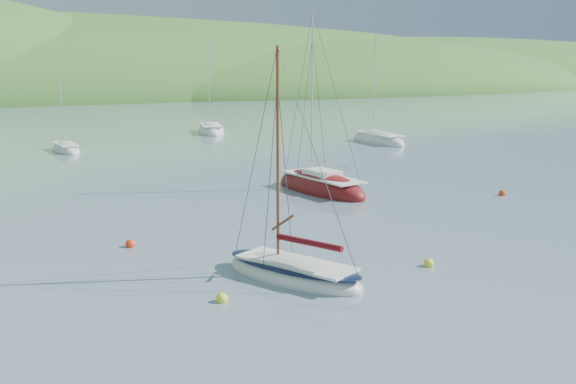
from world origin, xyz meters
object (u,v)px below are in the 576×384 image
distant_sloop_d (378,141)px  sloop_red (321,188)px  daysailer_white (293,273)px  distant_sloop_a (66,150)px  distant_sloop_b (211,131)px

distant_sloop_d → sloop_red: bearing=-130.8°
daysailer_white → distant_sloop_a: (-1.17, 42.71, -0.06)m
distant_sloop_d → distant_sloop_a: bearing=167.4°
sloop_red → distant_sloop_a: sloop_red is taller
daysailer_white → sloop_red: sloop_red is taller
sloop_red → daysailer_white: bearing=-130.2°
distant_sloop_a → daysailer_white: bearing=-90.1°
daysailer_white → distant_sloop_b: bearing=47.5°
daysailer_white → distant_sloop_a: size_ratio=1.08×
daysailer_white → distant_sloop_b: distant_sloop_b is taller
sloop_red → distant_sloop_a: bearing=106.1°
distant_sloop_a → distant_sloop_b: 20.67m
daysailer_white → distant_sloop_a: daysailer_white is taller
daysailer_white → sloop_red: (10.00, 14.39, 0.01)m
daysailer_white → distant_sloop_d: (29.10, 34.06, -0.02)m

